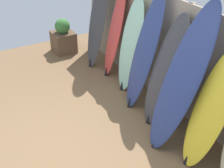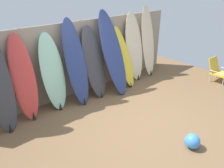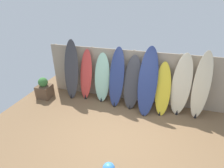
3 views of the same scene
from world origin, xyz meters
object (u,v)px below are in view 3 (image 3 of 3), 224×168
object	(u,v)px
surfboard_navy_3	(117,78)
surfboard_navy_5	(148,82)
planter_box	(44,89)
surfboard_seafoam_2	(102,78)
surfboard_cream_7	(181,85)
surfboard_red_1	(86,75)
surfboard_cream_8	(201,86)
surfboard_charcoal_0	(71,70)
surfboard_charcoal_4	(132,83)
surfboard_yellow_6	(163,89)

from	to	relation	value
surfboard_navy_3	surfboard_navy_5	world-z (taller)	surfboard_navy_5
surfboard_navy_5	planter_box	world-z (taller)	surfboard_navy_5
surfboard_seafoam_2	surfboard_cream_7	distance (m)	2.54
surfboard_red_1	surfboard_navy_3	distance (m)	1.16
surfboard_cream_7	surfboard_cream_8	size ratio (longest dim) A/B	0.94
surfboard_charcoal_0	surfboard_red_1	distance (m)	0.54
planter_box	surfboard_charcoal_0	bearing A→B (deg)	21.62
surfboard_charcoal_4	surfboard_navy_3	bearing A→B (deg)	-178.41
surfboard_cream_8	surfboard_yellow_6	bearing A→B (deg)	-176.10
surfboard_navy_3	surfboard_cream_8	distance (m)	2.54
planter_box	surfboard_red_1	bearing A→B (deg)	17.63
surfboard_yellow_6	surfboard_charcoal_0	bearing A→B (deg)	178.75
surfboard_seafoam_2	surfboard_charcoal_4	size ratio (longest dim) A/B	0.99
surfboard_charcoal_4	planter_box	xyz separation A→B (m)	(-3.14, -0.35, -0.52)
surfboard_cream_8	surfboard_seafoam_2	bearing A→B (deg)	179.20
surfboard_seafoam_2	surfboard_red_1	bearing A→B (deg)	176.27
surfboard_yellow_6	surfboard_cream_8	size ratio (longest dim) A/B	0.78
surfboard_navy_3	surfboard_yellow_6	size ratio (longest dim) A/B	1.23
surfboard_yellow_6	surfboard_cream_7	bearing A→B (deg)	13.16
surfboard_navy_3	surfboard_charcoal_4	size ratio (longest dim) A/B	1.13
surfboard_red_1	planter_box	xyz separation A→B (m)	(-1.48, -0.47, -0.53)
surfboard_navy_3	surfboard_navy_5	distance (m)	1.02
surfboard_red_1	surfboard_yellow_6	world-z (taller)	surfboard_red_1
surfboard_cream_8	planter_box	xyz separation A→B (m)	(-5.17, -0.39, -0.67)
surfboard_charcoal_4	planter_box	distance (m)	3.21
surfboard_cream_7	surfboard_seafoam_2	bearing A→B (deg)	-179.87
surfboard_seafoam_2	planter_box	distance (m)	2.19
surfboard_red_1	surfboard_cream_7	distance (m)	3.15
surfboard_navy_5	surfboard_red_1	bearing A→B (deg)	173.62
surfboard_navy_3	surfboard_cream_7	size ratio (longest dim) A/B	1.02
surfboard_red_1	surfboard_navy_5	distance (m)	2.18
surfboard_navy_3	surfboard_navy_5	xyz separation A→B (m)	(1.01, -0.11, 0.05)
surfboard_navy_3	surfboard_cream_7	distance (m)	2.01
surfboard_yellow_6	planter_box	bearing A→B (deg)	-175.62
surfboard_charcoal_4	surfboard_charcoal_0	bearing A→B (deg)	179.24
surfboard_red_1	surfboard_charcoal_0	bearing A→B (deg)	-170.44
surfboard_charcoal_4	surfboard_navy_5	xyz separation A→B (m)	(0.49, -0.13, 0.16)
surfboard_yellow_6	surfboard_navy_5	bearing A→B (deg)	-169.59
surfboard_charcoal_0	surfboard_seafoam_2	world-z (taller)	surfboard_charcoal_0
surfboard_red_1	surfboard_cream_7	world-z (taller)	surfboard_cream_7
surfboard_charcoal_0	surfboard_cream_7	distance (m)	3.66
surfboard_charcoal_0	surfboard_navy_5	xyz separation A→B (m)	(2.67, -0.16, -0.01)
surfboard_charcoal_4	planter_box	world-z (taller)	surfboard_charcoal_4
surfboard_yellow_6	planter_box	size ratio (longest dim) A/B	2.04
surfboard_red_1	surfboard_cream_7	bearing A→B (deg)	-0.62
surfboard_red_1	surfboard_yellow_6	bearing A→B (deg)	-3.36
planter_box	surfboard_cream_7	bearing A→B (deg)	5.38
surfboard_charcoal_0	surfboard_yellow_6	bearing A→B (deg)	-1.25
surfboard_seafoam_2	surfboard_yellow_6	bearing A→B (deg)	-3.24
surfboard_cream_7	planter_box	xyz separation A→B (m)	(-4.63, -0.44, -0.61)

